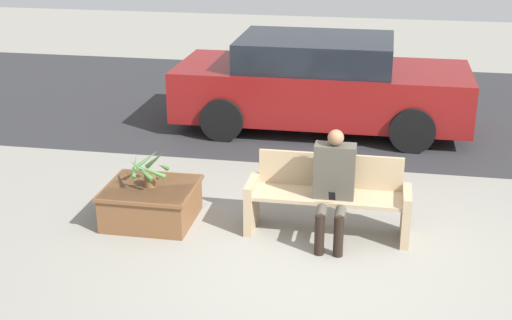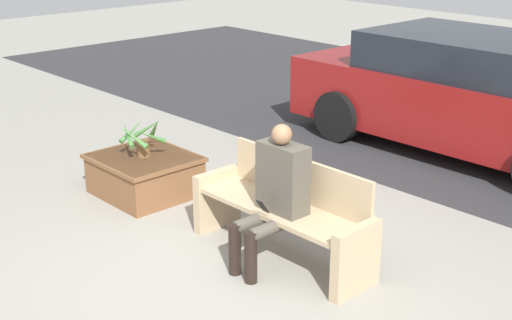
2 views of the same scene
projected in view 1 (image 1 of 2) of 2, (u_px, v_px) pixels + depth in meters
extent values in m
plane|color=gray|center=(313.00, 259.00, 7.30)|extent=(30.00, 30.00, 0.00)
cube|color=#2D2D30|center=(348.00, 106.00, 12.46)|extent=(20.00, 6.00, 0.01)
cube|color=tan|center=(252.00, 204.00, 7.88)|extent=(0.09, 0.51, 0.57)
cube|color=tan|center=(406.00, 216.00, 7.60)|extent=(0.09, 0.51, 0.57)
cube|color=tan|center=(328.00, 196.00, 7.68)|extent=(1.58, 0.47, 0.04)
cube|color=tan|center=(330.00, 170.00, 7.82)|extent=(1.58, 0.04, 0.39)
cube|color=#4C473D|center=(335.00, 171.00, 7.52)|extent=(0.43, 0.22, 0.59)
sphere|color=#8C6647|center=(336.00, 138.00, 7.37)|extent=(0.17, 0.17, 0.17)
cylinder|color=#4C473D|center=(322.00, 209.00, 7.46)|extent=(0.11, 0.45, 0.11)
cylinder|color=#4C473D|center=(341.00, 210.00, 7.42)|extent=(0.11, 0.45, 0.11)
cylinder|color=black|center=(319.00, 235.00, 7.32)|extent=(0.10, 0.10, 0.44)
cylinder|color=black|center=(338.00, 236.00, 7.28)|extent=(0.10, 0.10, 0.44)
cube|color=black|center=(332.00, 196.00, 7.38)|extent=(0.07, 0.09, 0.12)
cube|color=brown|center=(151.00, 203.00, 8.07)|extent=(0.96, 0.87, 0.42)
cube|color=brown|center=(150.00, 188.00, 8.01)|extent=(1.01, 0.92, 0.04)
cylinder|color=brown|center=(150.00, 179.00, 7.97)|extent=(0.13, 0.13, 0.17)
cone|color=#427538|center=(163.00, 166.00, 7.88)|extent=(0.05, 0.34, 0.21)
cone|color=#427538|center=(156.00, 159.00, 8.01)|extent=(0.30, 0.14, 0.28)
cone|color=#427538|center=(146.00, 160.00, 8.03)|extent=(0.30, 0.23, 0.24)
cone|color=#427538|center=(135.00, 166.00, 7.91)|extent=(0.12, 0.35, 0.20)
cone|color=#427538|center=(140.00, 170.00, 7.78)|extent=(0.33, 0.16, 0.22)
cone|color=#427538|center=(150.00, 171.00, 7.77)|extent=(0.33, 0.17, 0.21)
cube|color=maroon|center=(322.00, 91.00, 11.14)|extent=(4.50, 1.80, 0.78)
cube|color=black|center=(316.00, 52.00, 10.94)|extent=(2.34, 1.66, 0.45)
cylinder|color=black|center=(412.00, 130.00, 10.17)|extent=(0.66, 0.18, 0.66)
cylinder|color=black|center=(410.00, 97.00, 11.83)|extent=(0.66, 0.18, 0.66)
cylinder|color=black|center=(222.00, 120.00, 10.64)|extent=(0.66, 0.18, 0.66)
cylinder|color=black|center=(246.00, 89.00, 12.30)|extent=(0.66, 0.18, 0.66)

